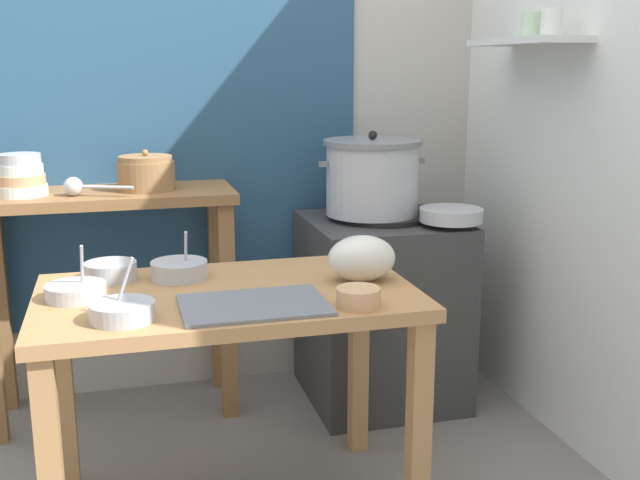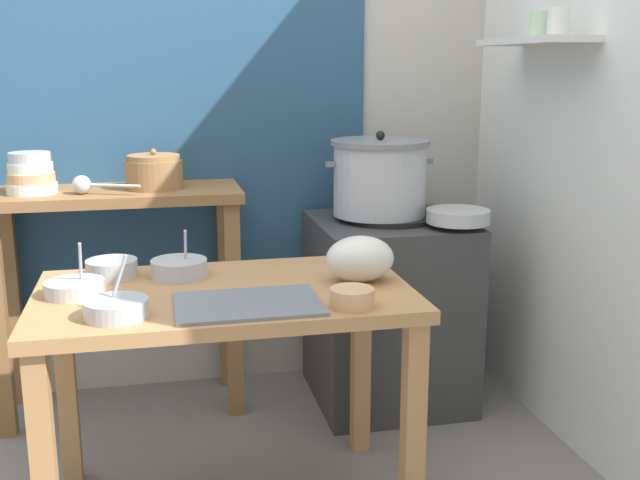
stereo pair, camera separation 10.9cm
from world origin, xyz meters
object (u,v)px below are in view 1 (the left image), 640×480
(prep_bowl_2, at_px, (358,296))
(wide_pan, at_px, (451,215))
(back_shelf_table, at_px, (109,248))
(prep_bowl_0, at_px, (111,270))
(prep_bowl_3, at_px, (76,291))
(bowl_stack_enamel, at_px, (21,177))
(serving_tray, at_px, (254,305))
(clay_pot, at_px, (146,173))
(ladle, at_px, (76,187))
(plastic_bag, at_px, (362,258))
(prep_table, at_px, (228,326))
(prep_bowl_1, at_px, (122,310))
(steamer_pot, at_px, (372,177))
(stove_block, at_px, (381,309))
(prep_bowl_4, at_px, (179,269))

(prep_bowl_2, bearing_deg, wide_pan, 50.21)
(back_shelf_table, distance_m, prep_bowl_0, 0.61)
(back_shelf_table, relative_size, prep_bowl_3, 5.64)
(bowl_stack_enamel, bearing_deg, serving_tray, -54.90)
(clay_pot, distance_m, prep_bowl_2, 1.20)
(ladle, relative_size, serving_tray, 0.62)
(plastic_bag, xyz_separation_m, prep_bowl_0, (-0.74, 0.21, -0.04))
(prep_table, distance_m, plastic_bag, 0.45)
(back_shelf_table, bearing_deg, ladle, -142.16)
(plastic_bag, distance_m, prep_bowl_0, 0.77)
(ladle, distance_m, prep_bowl_2, 1.26)
(prep_bowl_3, bearing_deg, prep_bowl_0, 61.63)
(plastic_bag, distance_m, prep_bowl_1, 0.74)
(steamer_pot, bearing_deg, wide_pan, -40.95)
(back_shelf_table, distance_m, plastic_bag, 1.12)
(steamer_pot, bearing_deg, stove_block, -26.62)
(back_shelf_table, distance_m, clay_pot, 0.32)
(clay_pot, height_order, prep_bowl_4, clay_pot)
(prep_table, relative_size, wide_pan, 4.54)
(steamer_pot, bearing_deg, prep_bowl_0, -153.85)
(stove_block, xyz_separation_m, ladle, (-1.17, 0.05, 0.55))
(prep_bowl_1, bearing_deg, steamer_pot, 42.40)
(back_shelf_table, height_order, prep_bowl_1, back_shelf_table)
(bowl_stack_enamel, xyz_separation_m, ladle, (0.19, -0.06, -0.04))
(steamer_pot, distance_m, clay_pot, 0.88)
(ladle, distance_m, prep_bowl_4, 0.68)
(back_shelf_table, bearing_deg, clay_pot, 0.00)
(steamer_pot, relative_size, prep_bowl_1, 2.60)
(steamer_pot, bearing_deg, plastic_bag, -111.22)
(wide_pan, distance_m, prep_bowl_1, 1.42)
(prep_bowl_4, bearing_deg, prep_bowl_2, -42.30)
(stove_block, bearing_deg, back_shelf_table, 173.05)
(bowl_stack_enamel, height_order, wide_pan, bowl_stack_enamel)
(back_shelf_table, bearing_deg, prep_bowl_3, -96.33)
(bowl_stack_enamel, xyz_separation_m, prep_bowl_0, (0.30, -0.59, -0.22))
(stove_block, relative_size, prep_bowl_0, 4.91)
(prep_table, height_order, prep_bowl_2, prep_bowl_2)
(plastic_bag, xyz_separation_m, prep_bowl_2, (-0.09, -0.24, -0.04))
(ladle, xyz_separation_m, serving_tray, (0.49, -0.91, -0.21))
(prep_table, distance_m, bowl_stack_enamel, 1.08)
(bowl_stack_enamel, xyz_separation_m, prep_bowl_4, (0.51, -0.63, -0.22))
(prep_bowl_0, bearing_deg, steamer_pot, 26.15)
(prep_bowl_2, bearing_deg, prep_table, 143.36)
(bowl_stack_enamel, bearing_deg, prep_bowl_4, -51.17)
(serving_tray, bearing_deg, prep_bowl_3, 157.02)
(prep_table, distance_m, prep_bowl_2, 0.43)
(serving_tray, xyz_separation_m, wide_pan, (0.89, 0.66, 0.08))
(back_shelf_table, bearing_deg, wide_pan, -14.32)
(prep_bowl_3, relative_size, prep_bowl_4, 0.97)
(wide_pan, relative_size, prep_bowl_1, 1.43)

